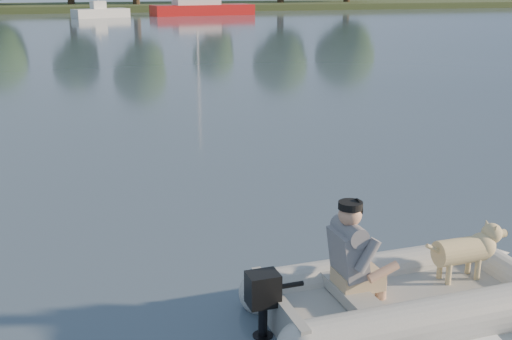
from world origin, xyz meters
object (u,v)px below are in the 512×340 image
object	(u,v)px
man	(350,250)
dog	(460,255)
dinghy	(411,260)
sailboat	(202,9)
motorboat	(100,6)

from	to	relation	value
man	dog	world-z (taller)	man
dinghy	sailboat	size ratio (longest dim) A/B	0.34
motorboat	man	bearing A→B (deg)	-110.47
man	sailboat	size ratio (longest dim) A/B	0.08
motorboat	dinghy	bearing A→B (deg)	-109.75
motorboat	sailboat	xyz separation A→B (m)	(8.48, 1.57, -0.35)
man	motorboat	bearing A→B (deg)	86.78
sailboat	dinghy	bearing A→B (deg)	-106.57
man	motorboat	xyz separation A→B (m)	(-0.31, 49.23, 0.19)
man	dog	size ratio (longest dim) A/B	1.16
dog	motorboat	distance (m)	49.18
motorboat	sailboat	distance (m)	8.63
man	sailboat	bearing A→B (deg)	77.28
man	sailboat	world-z (taller)	sailboat
dinghy	man	bearing A→B (deg)	175.76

